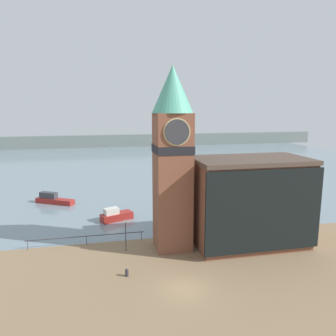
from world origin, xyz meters
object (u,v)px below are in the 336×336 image
at_px(pier_building, 250,202).
at_px(mooring_bollard_near, 127,272).
at_px(boat_near, 116,215).
at_px(boat_far, 53,199).
at_px(clock_tower, 173,155).
at_px(lamp_post, 126,229).

relative_size(pier_building, mooring_bollard_near, 17.46).
xyz_separation_m(boat_near, boat_far, (-9.97, 10.89, -0.04)).
xyz_separation_m(clock_tower, boat_near, (-5.98, 10.85, -10.24)).
bearing_deg(clock_tower, boat_near, 118.87).
bearing_deg(lamp_post, pier_building, -3.98).
distance_m(boat_near, boat_far, 14.76).
xyz_separation_m(boat_far, lamp_post, (10.52, -21.61, 1.94)).
bearing_deg(lamp_post, boat_far, 115.96).
bearing_deg(boat_far, lamp_post, -34.40).
xyz_separation_m(boat_far, mooring_bollard_near, (10.10, -27.39, -0.27)).
bearing_deg(mooring_bollard_near, pier_building, 17.57).
relative_size(boat_near, lamp_post, 1.33).
distance_m(boat_far, lamp_post, 24.12).
relative_size(mooring_bollard_near, lamp_post, 0.21).
bearing_deg(clock_tower, pier_building, -5.55).
xyz_separation_m(mooring_bollard_near, lamp_post, (0.42, 5.78, 2.20)).
xyz_separation_m(clock_tower, boat_far, (-15.95, 21.74, -10.29)).
bearing_deg(boat_near, lamp_post, -108.78).
distance_m(pier_building, boat_far, 34.13).
xyz_separation_m(clock_tower, mooring_bollard_near, (-5.85, -5.66, -10.55)).
bearing_deg(pier_building, lamp_post, 176.02).
bearing_deg(pier_building, boat_far, 138.01).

